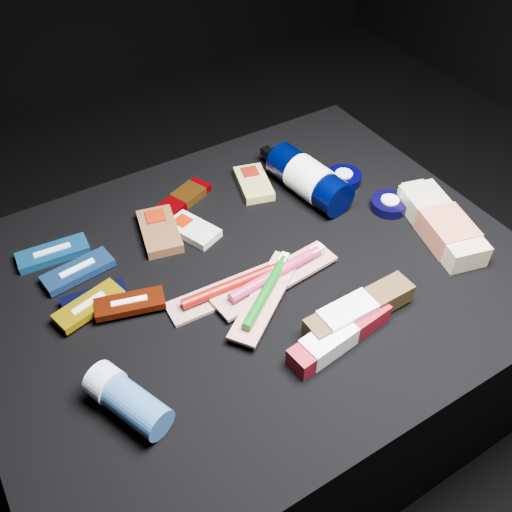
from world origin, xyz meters
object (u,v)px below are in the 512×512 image
bodywash_bottle (442,225)px  toothpaste_carton_red (336,337)px  deodorant_stick (127,400)px  lotion_bottle (309,179)px

bodywash_bottle → toothpaste_carton_red: 0.35m
deodorant_stick → lotion_bottle: bearing=6.9°
lotion_bottle → toothpaste_carton_red: lotion_bottle is taller
toothpaste_carton_red → lotion_bottle: bearing=54.5°
toothpaste_carton_red → deodorant_stick: bearing=162.4°
bodywash_bottle → deodorant_stick: 0.67m
lotion_bottle → deodorant_stick: bearing=-158.4°
deodorant_stick → toothpaste_carton_red: 0.34m
lotion_bottle → bodywash_bottle: bearing=-65.3°
toothpaste_carton_red → bodywash_bottle: bearing=10.7°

